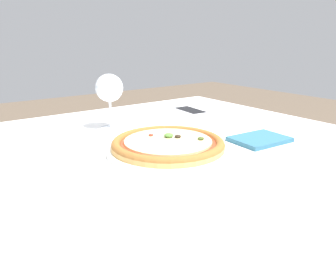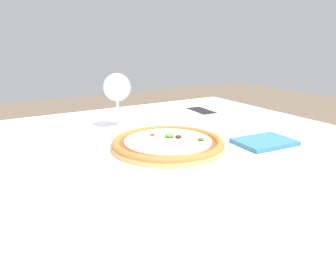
# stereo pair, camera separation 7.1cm
# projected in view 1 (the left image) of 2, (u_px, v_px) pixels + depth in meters

# --- Properties ---
(dining_table) EXTENTS (1.36, 1.19, 0.70)m
(dining_table) POSITION_uv_depth(u_px,v_px,m) (144.00, 189.00, 0.77)
(dining_table) COLOR #997047
(dining_table) RESTS_ON ground_plane
(pizza_plate) EXTENTS (0.31, 0.31, 0.04)m
(pizza_plate) POSITION_uv_depth(u_px,v_px,m) (168.00, 145.00, 0.81)
(pizza_plate) COLOR white
(pizza_plate) RESTS_ON dining_table
(wine_glass_far_left) EXTENTS (0.08, 0.08, 0.17)m
(wine_glass_far_left) POSITION_uv_depth(u_px,v_px,m) (109.00, 89.00, 0.99)
(wine_glass_far_left) COLOR silver
(wine_glass_far_left) RESTS_ON dining_table
(cell_phone) EXTENTS (0.08, 0.15, 0.01)m
(cell_phone) POSITION_uv_depth(u_px,v_px,m) (190.00, 111.00, 1.24)
(cell_phone) COLOR white
(cell_phone) RESTS_ON dining_table
(napkin_folded) EXTENTS (0.16, 0.12, 0.01)m
(napkin_folded) POSITION_uv_depth(u_px,v_px,m) (260.00, 139.00, 0.89)
(napkin_folded) COLOR #2D607A
(napkin_folded) RESTS_ON dining_table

